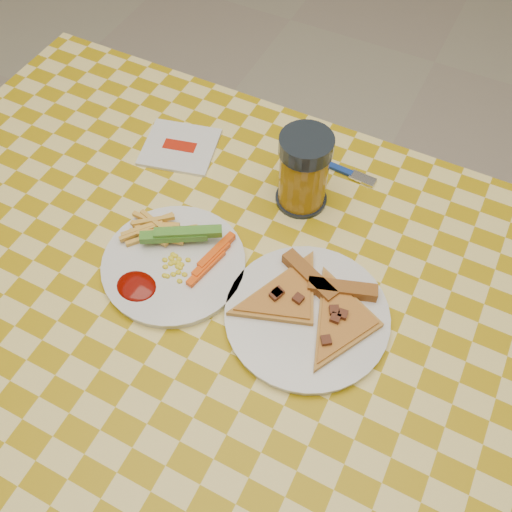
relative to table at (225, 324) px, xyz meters
The scene contains 9 objects.
ground 0.68m from the table, ahead, with size 8.00×8.00×0.00m, color beige.
table is the anchor object (origin of this frame).
plate_left 0.13m from the table, 167.89° to the left, with size 0.22×0.22×0.01m, color silver.
plate_right 0.15m from the table, 13.85° to the left, with size 0.24×0.24×0.01m, color silver.
fries_veggies 0.15m from the table, 160.79° to the left, with size 0.19×0.18×0.04m.
pizza_slices 0.17m from the table, 19.58° to the left, with size 0.28×0.23×0.02m.
drink_glass 0.28m from the table, 84.35° to the left, with size 0.09×0.09×0.14m.
napkin 0.35m from the table, 132.13° to the left, with size 0.16×0.15×0.01m.
fork 0.35m from the table, 80.64° to the left, with size 0.15×0.03×0.01m.
Camera 1 is at (0.24, -0.36, 1.51)m, focal length 40.00 mm.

